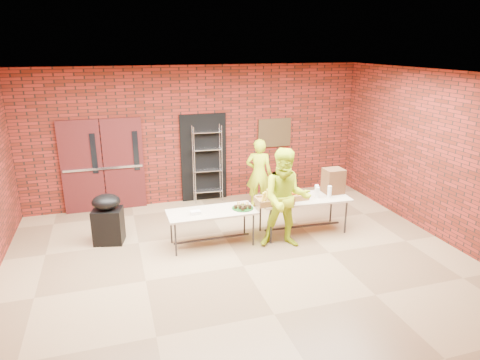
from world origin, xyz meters
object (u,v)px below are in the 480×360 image
table_left (212,214)px  covered_grill (108,219)px  volunteer_woman (259,174)px  wire_rack (208,164)px  volunteer_man (286,199)px  table_right (304,200)px  coffee_dispenser (333,181)px

table_left → covered_grill: bearing=160.1°
volunteer_woman → wire_rack: bearing=-13.2°
wire_rack → covered_grill: wire_rack is taller
wire_rack → volunteer_man: volunteer_man is taller
table_left → volunteer_woman: 2.17m
wire_rack → volunteer_woman: 1.28m
table_right → volunteer_man: size_ratio=0.97×
table_right → table_left: bearing=-176.9°
wire_rack → table_right: size_ratio=1.01×
coffee_dispenser → volunteer_woman: volunteer_woman is taller
volunteer_woman → table_left: bearing=70.4°
wire_rack → coffee_dispenser: 3.07m
covered_grill → volunteer_man: 3.38m
table_right → volunteer_man: volunteer_man is taller
table_right → volunteer_man: (-0.58, -0.46, 0.26)m
table_right → volunteer_woman: volunteer_woman is taller
covered_grill → table_right: bearing=2.9°
table_right → volunteer_man: 0.79m
wire_rack → covered_grill: 2.90m
table_left → table_right: 1.88m
coffee_dispenser → table_left: bearing=-177.7°
covered_grill → volunteer_woman: bearing=27.9°
table_right → covered_grill: bearing=172.9°
wire_rack → volunteer_woman: size_ratio=1.14×
table_right → volunteer_woman: bearing=107.0°
covered_grill → volunteer_woman: (3.35, 0.90, 0.33)m
table_left → table_right: table_right is taller
coffee_dispenser → covered_grill: size_ratio=0.52×
covered_grill → volunteer_man: size_ratio=0.52×
table_left → coffee_dispenser: size_ratio=3.27×
table_left → volunteer_man: size_ratio=0.87×
coffee_dispenser → volunteer_man: volunteer_man is taller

